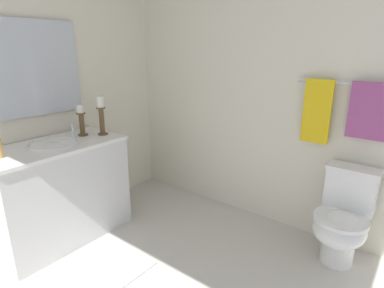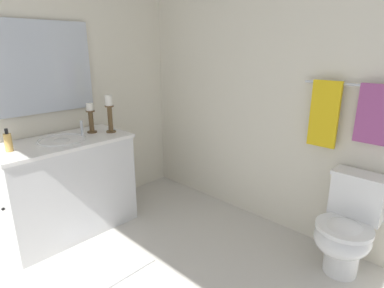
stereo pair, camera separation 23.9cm
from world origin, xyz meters
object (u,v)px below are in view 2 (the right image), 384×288
(sink_basin, at_px, (63,144))
(towel_center, at_px, (378,115))
(toilet, at_px, (347,228))
(candle_holder_short, at_px, (91,117))
(vanity_cabinet, at_px, (68,186))
(towel_near_vanity, at_px, (324,114))
(soap_bottle, at_px, (8,142))
(candle_holder_tall, at_px, (110,113))
(towel_bar, at_px, (355,85))
(mirror, at_px, (39,68))
(bath_mat, at_px, (109,257))

(sink_basin, height_order, towel_center, towel_center)
(sink_basin, xyz_separation_m, toilet, (2.03, 1.14, -0.46))
(candle_holder_short, distance_m, toilet, 2.32)
(vanity_cabinet, bearing_deg, towel_near_vanity, 38.56)
(soap_bottle, bearing_deg, candle_holder_tall, 85.60)
(soap_bottle, relative_size, towel_bar, 0.24)
(candle_holder_short, height_order, toilet, candle_holder_short)
(mirror, height_order, soap_bottle, mirror)
(sink_basin, distance_m, toilet, 2.37)
(candle_holder_short, bearing_deg, towel_near_vanity, 30.85)
(toilet, xyz_separation_m, towel_bar, (-0.16, 0.22, 1.01))
(towel_bar, relative_size, bath_mat, 1.23)
(vanity_cabinet, distance_m, towel_bar, 2.50)
(sink_basin, height_order, bath_mat, sink_basin)
(candle_holder_tall, distance_m, towel_center, 2.18)
(towel_bar, bearing_deg, mirror, -147.66)
(candle_holder_tall, distance_m, candle_holder_short, 0.18)
(soap_bottle, xyz_separation_m, towel_center, (2.05, 1.76, 0.24))
(candle_holder_short, height_order, bath_mat, candle_holder_short)
(sink_basin, height_order, candle_holder_tall, candle_holder_tall)
(mirror, bearing_deg, towel_center, 29.92)
(candle_holder_tall, distance_m, towel_near_vanity, 1.85)
(towel_center, bearing_deg, bath_mat, -136.78)
(vanity_cabinet, relative_size, sink_basin, 2.79)
(vanity_cabinet, relative_size, toilet, 1.49)
(towel_bar, relative_size, towel_near_vanity, 1.43)
(soap_bottle, bearing_deg, towel_bar, 43.62)
(towel_near_vanity, distance_m, towel_center, 0.37)
(sink_basin, bearing_deg, soap_bottle, -88.98)
(candle_holder_short, relative_size, toilet, 0.37)
(towel_near_vanity, bearing_deg, vanity_cabinet, -141.44)
(vanity_cabinet, height_order, candle_holder_short, candle_holder_short)
(soap_bottle, bearing_deg, toilet, 37.55)
(towel_center, bearing_deg, towel_bar, 174.44)
(mirror, bearing_deg, soap_bottle, -55.18)
(towel_center, bearing_deg, mirror, -150.08)
(sink_basin, height_order, candle_holder_short, candle_holder_short)
(towel_bar, distance_m, towel_center, 0.27)
(towel_center, bearing_deg, vanity_cabinet, -146.82)
(candle_holder_short, bearing_deg, soap_bottle, -85.89)
(vanity_cabinet, height_order, towel_bar, towel_bar)
(soap_bottle, height_order, towel_near_vanity, towel_near_vanity)
(candle_holder_tall, bearing_deg, bath_mat, -38.58)
(mirror, relative_size, towel_bar, 1.28)
(towel_center, relative_size, bath_mat, 0.70)
(sink_basin, bearing_deg, candle_holder_short, 98.20)
(sink_basin, xyz_separation_m, towel_near_vanity, (1.68, 1.34, 0.31))
(soap_bottle, xyz_separation_m, bath_mat, (0.62, 0.41, -0.93))
(soap_bottle, bearing_deg, towel_near_vanity, 46.32)
(bath_mat, bearing_deg, toilet, 39.09)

